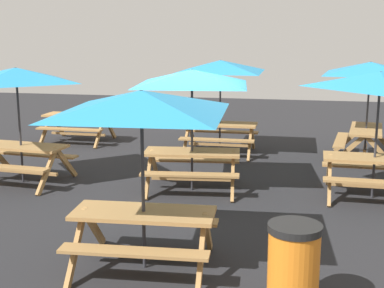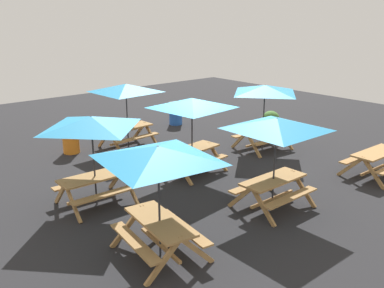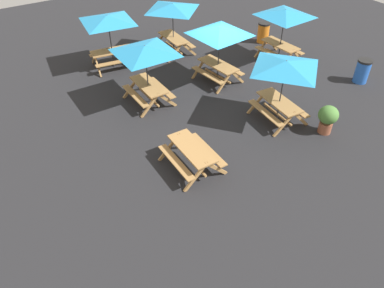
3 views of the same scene
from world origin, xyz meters
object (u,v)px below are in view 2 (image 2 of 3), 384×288
(picnic_table_1, at_px, (377,158))
(picnic_table_6, at_px, (92,129))
(picnic_table_2, at_px, (276,131))
(trash_bin_blue, at_px, (176,113))
(trash_bin_orange, at_px, (71,139))
(picnic_table_3, at_px, (158,162))
(potted_plant_0, at_px, (271,122))
(picnic_table_5, at_px, (126,93))
(picnic_table_4, at_px, (265,94))
(picnic_table_0, at_px, (192,109))

(picnic_table_1, relative_size, picnic_table_6, 0.78)
(picnic_table_2, distance_m, trash_bin_blue, 8.89)
(trash_bin_orange, bearing_deg, picnic_table_3, -101.99)
(picnic_table_3, height_order, potted_plant_0, picnic_table_3)
(picnic_table_1, relative_size, potted_plant_0, 1.78)
(picnic_table_5, distance_m, picnic_table_6, 4.89)
(picnic_table_2, bearing_deg, potted_plant_0, 40.21)
(picnic_table_4, distance_m, potted_plant_0, 2.18)
(picnic_table_1, bearing_deg, picnic_table_0, 137.31)
(picnic_table_1, bearing_deg, picnic_table_6, 154.65)
(picnic_table_4, distance_m, trash_bin_blue, 5.00)
(picnic_table_3, bearing_deg, picnic_table_2, -83.06)
(picnic_table_0, relative_size, picnic_table_2, 0.99)
(picnic_table_4, xyz_separation_m, trash_bin_orange, (-5.41, 4.01, -1.49))
(picnic_table_3, xyz_separation_m, picnic_table_6, (0.18, 2.98, 0.00))
(picnic_table_2, relative_size, picnic_table_4, 1.21)
(picnic_table_0, relative_size, picnic_table_3, 1.00)
(picnic_table_0, bearing_deg, picnic_table_3, -144.59)
(picnic_table_0, xyz_separation_m, potted_plant_0, (4.90, 1.01, -1.39))
(picnic_table_5, relative_size, picnic_table_6, 1.21)
(picnic_table_1, height_order, picnic_table_4, picnic_table_4)
(trash_bin_orange, bearing_deg, picnic_table_4, -36.54)
(picnic_table_0, relative_size, picnic_table_4, 1.20)
(picnic_table_0, relative_size, potted_plant_0, 2.74)
(picnic_table_3, distance_m, trash_bin_orange, 7.62)
(picnic_table_1, distance_m, picnic_table_4, 4.23)
(picnic_table_2, height_order, picnic_table_4, same)
(potted_plant_0, bearing_deg, picnic_table_2, -139.90)
(picnic_table_5, xyz_separation_m, trash_bin_orange, (-1.89, 0.68, -1.49))
(trash_bin_orange, relative_size, potted_plant_0, 0.96)
(picnic_table_1, height_order, picnic_table_6, picnic_table_6)
(picnic_table_0, bearing_deg, potted_plant_0, 5.24)
(picnic_table_5, bearing_deg, trash_bin_blue, 19.77)
(picnic_table_2, distance_m, picnic_table_6, 4.45)
(picnic_table_2, bearing_deg, picnic_table_4, 43.65)
(picnic_table_2, bearing_deg, trash_bin_blue, 67.76)
(picnic_table_5, distance_m, potted_plant_0, 5.73)
(picnic_table_4, height_order, trash_bin_orange, picnic_table_4)
(picnic_table_4, relative_size, trash_bin_orange, 2.38)
(trash_bin_orange, xyz_separation_m, trash_bin_blue, (5.23, 0.77, 0.00))
(picnic_table_3, height_order, picnic_table_6, same)
(picnic_table_3, bearing_deg, picnic_table_0, -40.72)
(picnic_table_6, bearing_deg, picnic_table_4, 4.12)
(picnic_table_0, height_order, trash_bin_blue, picnic_table_0)
(picnic_table_3, xyz_separation_m, potted_plant_0, (8.41, 4.14, -1.39))
(picnic_table_1, distance_m, picnic_table_2, 4.30)
(picnic_table_2, height_order, potted_plant_0, picnic_table_2)
(picnic_table_3, distance_m, trash_bin_blue, 10.65)
(picnic_table_4, bearing_deg, picnic_table_5, 141.59)
(trash_bin_blue, bearing_deg, picnic_table_3, -130.04)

